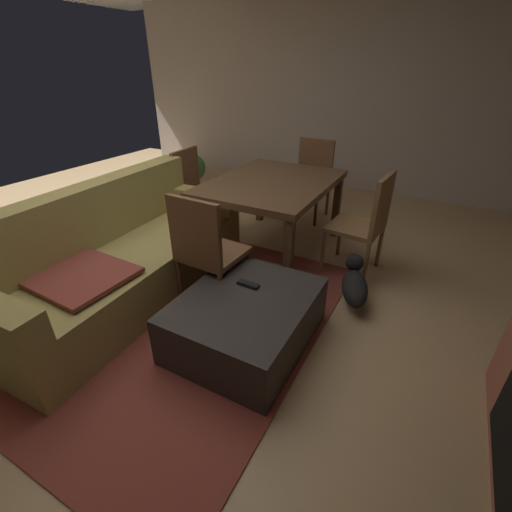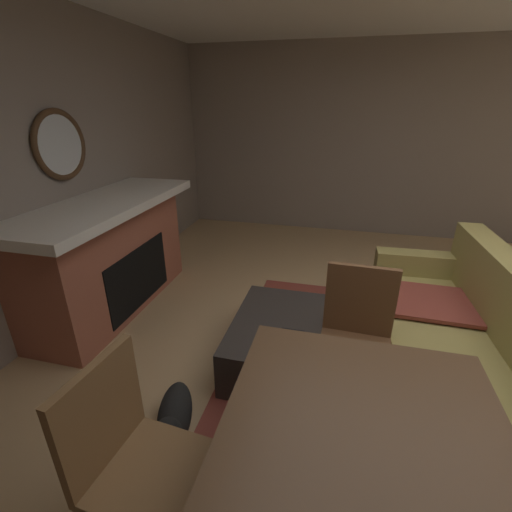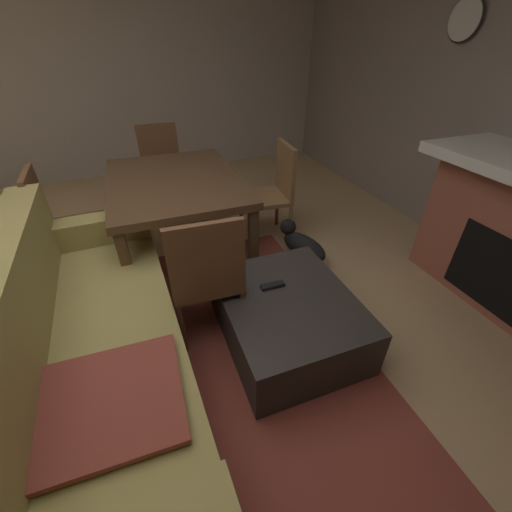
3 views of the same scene
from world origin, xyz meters
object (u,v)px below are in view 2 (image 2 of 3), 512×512
(round_wall_mirror, at_px, (60,145))
(small_dog, at_px, (174,416))
(ottoman_coffee_table, at_px, (287,343))
(tv_remote, at_px, (293,333))
(dining_table, at_px, (364,483))
(dining_chair_west, at_px, (357,331))
(couch, at_px, (464,355))
(dining_chair_south, at_px, (129,450))
(fireplace, at_px, (109,255))

(round_wall_mirror, height_order, small_dog, round_wall_mirror)
(ottoman_coffee_table, bearing_deg, tv_remote, 23.03)
(dining_table, height_order, dining_chair_west, dining_chair_west)
(dining_table, bearing_deg, couch, 151.12)
(dining_chair_west, bearing_deg, ottoman_coffee_table, -115.36)
(dining_table, xyz_separation_m, small_dog, (-0.50, -1.00, -0.50))
(couch, bearing_deg, dining_chair_south, -51.84)
(couch, relative_size, dining_chair_west, 2.43)
(dining_chair_south, distance_m, small_dog, 0.62)
(couch, bearing_deg, fireplace, -98.69)
(fireplace, bearing_deg, tv_remote, 72.97)
(couch, distance_m, dining_chair_south, 2.10)
(round_wall_mirror, relative_size, dining_chair_south, 0.63)
(fireplace, height_order, dining_chair_south, fireplace)
(round_wall_mirror, relative_size, tv_remote, 3.66)
(fireplace, distance_m, small_dog, 1.79)
(fireplace, bearing_deg, round_wall_mirror, -90.00)
(tv_remote, distance_m, dining_chair_west, 0.45)
(fireplace, xyz_separation_m, round_wall_mirror, (0.00, -0.29, 0.98))
(fireplace, height_order, round_wall_mirror, round_wall_mirror)
(round_wall_mirror, xyz_separation_m, dining_chair_west, (0.65, 2.52, -1.00))
(ottoman_coffee_table, xyz_separation_m, small_dog, (0.82, -0.53, -0.02))
(dining_chair_south, distance_m, dining_chair_west, 1.44)
(fireplace, relative_size, dining_table, 1.40)
(dining_table, distance_m, small_dog, 1.23)
(dining_table, relative_size, small_dog, 2.63)
(tv_remote, bearing_deg, dining_chair_west, 78.30)
(ottoman_coffee_table, relative_size, dining_chair_south, 1.06)
(small_dog, bearing_deg, dining_chair_south, 8.24)
(fireplace, bearing_deg, dining_chair_south, 36.74)
(couch, relative_size, dining_table, 1.59)
(ottoman_coffee_table, height_order, tv_remote, tv_remote)
(fireplace, height_order, small_dog, fireplace)
(ottoman_coffee_table, distance_m, dining_table, 1.49)
(dining_table, height_order, small_dog, dining_table)
(ottoman_coffee_table, height_order, dining_table, dining_table)
(round_wall_mirror, height_order, dining_chair_south, round_wall_mirror)
(tv_remote, relative_size, dining_table, 0.11)
(fireplace, xyz_separation_m, ottoman_coffee_table, (0.43, 1.76, -0.36))
(ottoman_coffee_table, bearing_deg, couch, 88.84)
(round_wall_mirror, bearing_deg, dining_chair_south, 42.33)
(fireplace, xyz_separation_m, tv_remote, (0.56, 1.82, -0.16))
(fireplace, relative_size, small_dog, 3.68)
(couch, xyz_separation_m, dining_chair_west, (0.20, -0.71, 0.20))
(ottoman_coffee_table, bearing_deg, dining_chair_south, -19.33)
(round_wall_mirror, xyz_separation_m, small_dog, (1.25, 1.52, -1.36))
(round_wall_mirror, distance_m, dining_chair_south, 2.56)
(ottoman_coffee_table, bearing_deg, fireplace, -103.59)
(couch, relative_size, dining_chair_south, 2.43)
(dining_table, bearing_deg, ottoman_coffee_table, -160.66)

